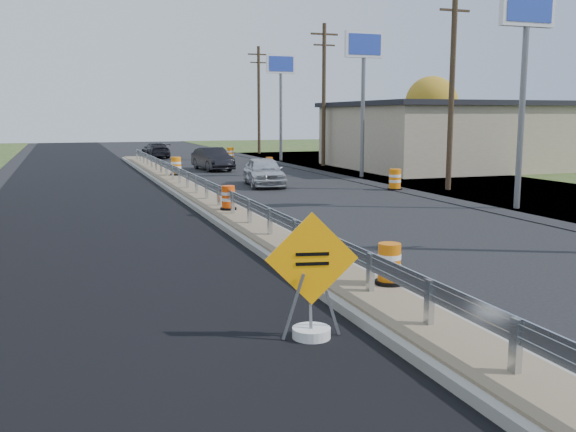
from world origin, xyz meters
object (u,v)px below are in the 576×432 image
object	(u,v)px
barrel_median_mid	(228,198)
barrel_shoulder_mid	(269,164)
barrel_shoulder_near	(395,180)
barrel_shoulder_far	(230,154)
car_silver	(264,171)
barrel_median_far	(176,166)
barrel_median_near	(389,265)
car_dark_mid	(212,159)
caution_sign	(312,307)
car_dark_far	(156,150)

from	to	relation	value
barrel_median_mid	barrel_shoulder_mid	world-z (taller)	barrel_median_mid
barrel_shoulder_near	barrel_shoulder_far	world-z (taller)	barrel_shoulder_far
barrel_shoulder_mid	car_silver	world-z (taller)	car_silver
barrel_median_far	barrel_median_mid	bearing A→B (deg)	-92.09
barrel_median_near	barrel_shoulder_mid	world-z (taller)	barrel_median_near
barrel_median_far	car_dark_mid	xyz separation A→B (m)	(3.15, 5.13, 0.02)
barrel_median_near	barrel_median_far	xyz separation A→B (m)	(0.00, 23.90, 0.09)
caution_sign	barrel_shoulder_far	xyz separation A→B (m)	(8.72, 39.22, -0.03)
barrel_shoulder_far	car_silver	bearing A→B (deg)	-99.25
barrel_median_near	barrel_shoulder_near	size ratio (longest dim) A/B	0.81
barrel_median_near	barrel_median_mid	world-z (taller)	barrel_median_mid
car_dark_mid	barrel_median_near	bearing A→B (deg)	-102.37
barrel_shoulder_near	barrel_shoulder_mid	world-z (taller)	barrel_shoulder_near
barrel_shoulder_near	car_dark_mid	xyz separation A→B (m)	(-5.50, 13.49, 0.24)
barrel_shoulder_far	car_dark_far	distance (m)	6.95
barrel_median_mid	car_dark_far	bearing A→B (deg)	86.49
barrel_shoulder_near	barrel_shoulder_far	bearing A→B (deg)	95.68
caution_sign	car_dark_far	world-z (taller)	caution_sign
barrel_shoulder_far	barrel_median_far	bearing A→B (deg)	-115.41
caution_sign	barrel_shoulder_mid	size ratio (longest dim) A/B	2.44
barrel_median_mid	barrel_shoulder_far	size ratio (longest dim) A/B	0.83
barrel_median_near	car_dark_mid	bearing A→B (deg)	83.81
barrel_median_mid	car_dark_mid	distance (m)	18.86
barrel_median_mid	barrel_median_far	distance (m)	13.39
barrel_median_mid	car_dark_mid	xyz separation A→B (m)	(3.64, 18.51, 0.09)
caution_sign	car_dark_mid	distance (m)	31.21
barrel_median_mid	car_dark_far	xyz separation A→B (m)	(1.95, 31.81, -0.00)
car_silver	car_dark_far	distance (m)	23.18
barrel_median_mid	barrel_shoulder_far	world-z (taller)	barrel_median_mid
car_dark_mid	car_dark_far	bearing A→B (deg)	91.04
caution_sign	barrel_median_far	distance (m)	25.71
barrel_shoulder_near	barrel_shoulder_far	size ratio (longest dim) A/B	0.99
barrel_shoulder_near	caution_sign	bearing A→B (deg)	-122.30
car_dark_far	caution_sign	bearing A→B (deg)	82.08
barrel_median_far	car_dark_mid	world-z (taller)	car_dark_mid
barrel_median_far	car_silver	bearing A→B (deg)	-53.17
barrel_shoulder_far	car_dark_far	bearing A→B (deg)	136.07
caution_sign	barrel_median_near	distance (m)	2.84
caution_sign	barrel_shoulder_mid	bearing A→B (deg)	85.85
barrel_shoulder_near	car_silver	bearing A→B (deg)	144.35
car_dark_mid	car_dark_far	size ratio (longest dim) A/B	1.01
car_dark_mid	barrel_median_far	bearing A→B (deg)	-127.71
barrel_shoulder_mid	barrel_median_far	bearing A→B (deg)	-148.18
car_dark_mid	car_dark_far	distance (m)	13.41
barrel_shoulder_near	car_silver	xyz separation A→B (m)	(-5.16, 3.70, 0.24)
car_silver	car_dark_far	xyz separation A→B (m)	(-2.03, 23.09, -0.09)
barrel_median_far	barrel_shoulder_far	distance (m)	15.07
barrel_shoulder_far	car_dark_mid	size ratio (longest dim) A/B	0.23
barrel_median_near	car_silver	bearing A→B (deg)	79.72
barrel_median_mid	car_dark_mid	size ratio (longest dim) A/B	0.19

